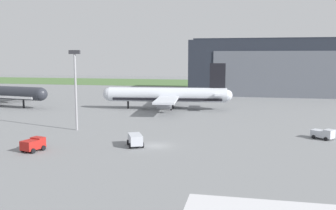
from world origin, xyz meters
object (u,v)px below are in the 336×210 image
at_px(maintenance_hangar, 292,67).
at_px(pushback_tractor, 33,144).
at_px(airliner_far_right, 167,95).
at_px(stair_truck, 323,134).
at_px(apron_light_mast, 75,83).
at_px(ops_van, 135,139).

xyz_separation_m(maintenance_hangar, pushback_tractor, (-52.75, -108.09, -9.82)).
height_order(airliner_far_right, stair_truck, airliner_far_right).
distance_m(airliner_far_right, apron_light_mast, 36.58).
height_order(stair_truck, apron_light_mast, apron_light_mast).
bearing_deg(ops_van, airliner_far_right, 94.89).
bearing_deg(pushback_tractor, maintenance_hangar, 63.99).
relative_size(airliner_far_right, ops_van, 8.01).
bearing_deg(apron_light_mast, ops_van, -34.75).
xyz_separation_m(airliner_far_right, ops_van, (3.86, -45.15, -2.88)).
bearing_deg(airliner_far_right, apron_light_mast, -109.78).
height_order(pushback_tractor, ops_van, ops_van).
bearing_deg(apron_light_mast, maintenance_hangar, 59.42).
distance_m(ops_van, apron_light_mast, 21.41).
distance_m(pushback_tractor, stair_truck, 51.84).
relative_size(stair_truck, ops_van, 0.93).
bearing_deg(maintenance_hangar, airliner_far_right, -126.13).
distance_m(airliner_far_right, pushback_tractor, 52.96).
height_order(maintenance_hangar, airliner_far_right, maintenance_hangar).
height_order(airliner_far_right, pushback_tractor, airliner_far_right).
distance_m(maintenance_hangar, apron_light_mast, 105.08).
height_order(ops_van, apron_light_mast, apron_light_mast).
bearing_deg(stair_truck, maintenance_hangar, 87.09).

